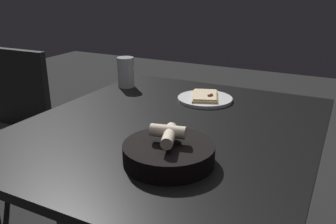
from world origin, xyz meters
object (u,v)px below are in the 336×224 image
object	(u,v)px
pizza_plate	(205,98)
beer_glass	(126,74)
chair_near	(3,124)
dining_table	(171,137)
bread_basket	(168,152)

from	to	relation	value
pizza_plate	beer_glass	distance (m)	0.44
beer_glass	chair_near	xyz separation A→B (m)	(0.57, 0.31, -0.26)
chair_near	dining_table	bearing A→B (deg)	177.59
pizza_plate	beer_glass	bearing A→B (deg)	-3.88
pizza_plate	beer_glass	xyz separation A→B (m)	(0.43, -0.03, 0.05)
beer_glass	chair_near	size ratio (longest dim) A/B	0.17
pizza_plate	chair_near	world-z (taller)	chair_near
pizza_plate	chair_near	size ratio (longest dim) A/B	0.27
pizza_plate	chair_near	bearing A→B (deg)	15.46
dining_table	bread_basket	distance (m)	0.31
dining_table	pizza_plate	distance (m)	0.32
dining_table	chair_near	world-z (taller)	chair_near
dining_table	beer_glass	bearing A→B (deg)	-39.19
chair_near	bread_basket	bearing A→B (deg)	164.60
dining_table	pizza_plate	world-z (taller)	pizza_plate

